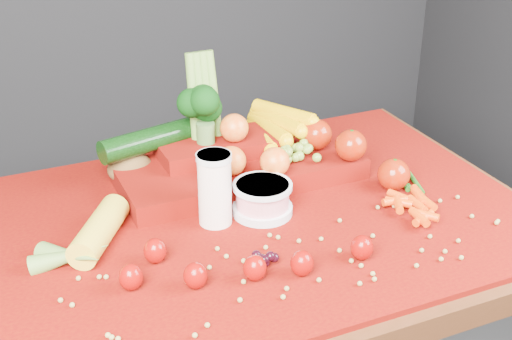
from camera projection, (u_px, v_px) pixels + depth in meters
name	position (u px, v px, depth m)	size (l,w,h in m)	color
table	(260.00, 258.00, 1.47)	(1.10, 0.80, 0.75)	#361D0C
red_cloth	(260.00, 216.00, 1.42)	(1.05, 0.75, 0.01)	#690E03
milk_glass	(215.00, 186.00, 1.36)	(0.07, 0.07, 0.15)	white
yogurt_bowl	(262.00, 198.00, 1.41)	(0.12, 0.12, 0.07)	silver
strawberry_scatter	(234.00, 262.00, 1.22)	(0.44, 0.18, 0.05)	#940901
dark_grape_cluster	(273.00, 259.00, 1.25)	(0.06, 0.05, 0.03)	black
soybean_scatter	(307.00, 264.00, 1.26)	(0.84, 0.24, 0.01)	olive
corn_ear	(79.00, 248.00, 1.27)	(0.26, 0.27, 0.06)	yellow
potato	(130.00, 168.00, 1.53)	(0.10, 0.07, 0.07)	brown
baby_carrot_pile	(415.00, 205.00, 1.42)	(0.17, 0.17, 0.03)	#DD3E07
green_bean_pile	(405.00, 181.00, 1.53)	(0.14, 0.12, 0.01)	#1E5914
produce_mound	(244.00, 153.00, 1.54)	(0.60, 0.36, 0.27)	#690E03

